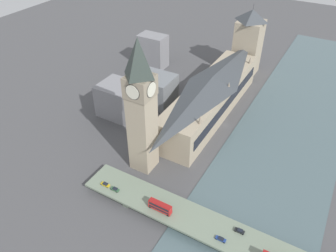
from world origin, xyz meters
TOP-DOWN VIEW (x-y plane):
  - ground_plane at (0.00, 0.00)m, footprint 600.00×600.00m
  - river_water at (-36.78, 0.00)m, footprint 61.55×360.00m
  - parliament_hall at (14.70, -8.00)m, footprint 23.87×108.33m
  - clock_tower at (25.36, 55.94)m, footprint 12.75×12.75m
  - victoria_tower at (14.76, -75.57)m, footprint 18.81×18.81m
  - road_bridge at (-36.78, 78.08)m, footprint 155.10×16.74m
  - double_decker_bus_lead at (0.09, 81.44)m, footprint 11.32×2.66m
  - car_northbound_lead at (25.35, 81.93)m, footprint 4.32×1.87m
  - car_northbound_mid at (31.44, 81.74)m, footprint 4.76×1.88m
  - car_northbound_tail at (-29.84, 82.06)m, footprint 4.51×1.74m
  - car_southbound_lead at (-35.31, 74.38)m, footprint 4.30×1.87m
  - city_block_west at (63.52, 22.15)m, footprint 30.57×21.66m
  - city_block_center at (84.32, -48.33)m, footprint 22.10×14.42m
  - city_block_east at (56.77, -2.15)m, footprint 31.29×21.39m

SIDE VIEW (x-z plane):
  - ground_plane at x=0.00m, z-range 0.00..0.00m
  - river_water at x=-36.78m, z-range 0.00..0.30m
  - road_bridge at x=-36.78m, z-range 1.39..5.93m
  - car_northbound_tail at x=-29.84m, z-range 4.55..5.78m
  - car_northbound_mid at x=31.44m, z-range 4.53..5.91m
  - car_northbound_lead at x=25.35m, z-range 4.54..5.92m
  - car_southbound_lead at x=-35.31m, z-range 4.53..5.95m
  - double_decker_bus_lead at x=0.09m, z-range 4.78..9.68m
  - city_block_east at x=56.77m, z-range 0.00..19.74m
  - city_block_west at x=63.52m, z-range 0.00..21.58m
  - city_block_center at x=84.32m, z-range 0.00..26.73m
  - parliament_hall at x=14.70m, z-range -0.09..27.55m
  - victoria_tower at x=14.76m, z-range -2.00..52.39m
  - clock_tower at x=25.36m, z-range 2.24..75.35m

